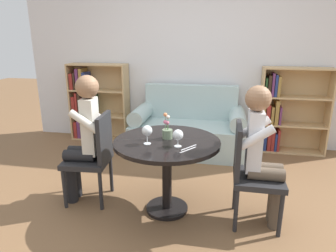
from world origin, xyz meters
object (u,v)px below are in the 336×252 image
at_px(bookshelf_left, 93,102).
at_px(person_left, 84,135).
at_px(person_right, 263,153).
at_px(wine_glass_left, 147,131).
at_px(chair_left, 94,154).
at_px(chair_right, 250,171).
at_px(flower_vase, 167,131).
at_px(bookshelf_right, 284,112).
at_px(wine_glass_right, 178,135).
at_px(couch, 188,130).

bearing_deg(bookshelf_left, person_left, -67.90).
xyz_separation_m(person_right, wine_glass_left, (-0.98, -0.08, 0.16)).
relative_size(chair_left, chair_right, 1.00).
height_order(chair_right, flower_vase, flower_vase).
bearing_deg(flower_vase, bookshelf_right, 53.51).
bearing_deg(chair_left, wine_glass_right, 72.46).
xyz_separation_m(couch, chair_right, (0.74, -1.63, 0.18)).
bearing_deg(chair_right, couch, 24.49).
relative_size(chair_left, wine_glass_left, 5.41).
height_order(chair_left, person_right, person_right).
bearing_deg(person_right, bookshelf_left, 51.64).
bearing_deg(wine_glass_left, person_left, 166.90).
bearing_deg(couch, flower_vase, -90.32).
bearing_deg(wine_glass_right, bookshelf_right, 58.82).
bearing_deg(wine_glass_right, bookshelf_left, 130.28).
relative_size(person_left, person_right, 1.03).
xyz_separation_m(chair_right, wine_glass_right, (-0.62, -0.09, 0.31)).
height_order(bookshelf_left, chair_left, bookshelf_left).
bearing_deg(bookshelf_left, wine_glass_left, -54.41).
xyz_separation_m(chair_right, person_right, (0.09, -0.00, 0.17)).
bearing_deg(bookshelf_right, chair_left, -138.84).
bearing_deg(bookshelf_left, flower_vase, -49.18).
xyz_separation_m(chair_left, person_right, (1.57, -0.09, 0.17)).
height_order(person_left, wine_glass_left, person_left).
xyz_separation_m(bookshelf_left, wine_glass_left, (1.41, -1.97, 0.23)).
height_order(bookshelf_left, wine_glass_left, bookshelf_left).
distance_m(bookshelf_left, person_right, 3.05).
bearing_deg(wine_glass_left, couch, 84.96).
bearing_deg(flower_vase, chair_right, -7.24).
relative_size(bookshelf_right, chair_right, 1.33).
bearing_deg(bookshelf_left, bookshelf_right, 0.05).
bearing_deg(wine_glass_right, person_right, 7.42).
distance_m(chair_left, chair_right, 1.48).
relative_size(chair_left, wine_glass_right, 6.01).
height_order(couch, bookshelf_left, bookshelf_left).
height_order(person_left, flower_vase, person_left).
bearing_deg(bookshelf_right, couch, -168.49).
height_order(bookshelf_right, person_left, person_left).
xyz_separation_m(couch, chair_left, (-0.74, -1.54, 0.18)).
relative_size(chair_right, wine_glass_right, 6.01).
bearing_deg(person_right, bookshelf_right, -14.62).
bearing_deg(flower_vase, bookshelf_left, 130.82).
distance_m(bookshelf_left, chair_right, 2.98).
xyz_separation_m(person_left, wine_glass_right, (0.95, -0.17, 0.12)).
height_order(couch, wine_glass_right, couch).
height_order(chair_left, wine_glass_right, chair_left).
height_order(couch, wine_glass_left, couch).
height_order(bookshelf_left, bookshelf_right, same).
relative_size(bookshelf_right, wine_glass_left, 7.21).
distance_m(bookshelf_right, wine_glass_left, 2.48).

